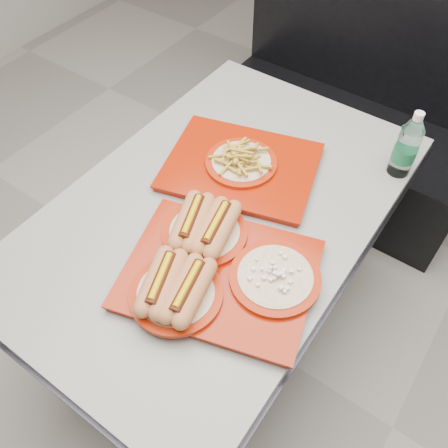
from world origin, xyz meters
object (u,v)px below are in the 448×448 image
Objects in this scene: tray_near at (212,266)px; tray_far at (241,164)px; diner_table at (220,237)px; water_bottle at (406,148)px; booth_bench at (348,116)px.

tray_near is 1.05× the size of tray_far.
tray_near is at bearing -66.85° from tray_far.
diner_table is 0.68m from water_bottle.
diner_table is 1.05× the size of booth_bench.
diner_table is 0.33m from tray_near.
diner_table is 5.90× the size of water_bottle.
booth_bench is at bearing 95.96° from tray_near.
water_bottle is (0.40, 0.47, 0.27)m from diner_table.
tray_near is (0.14, -1.32, 0.39)m from booth_bench.
water_bottle is at bearing 34.68° from tray_far.
diner_table is at bearing -79.59° from tray_far.
water_bottle reaches higher than tray_near.
booth_bench is at bearing 90.00° from diner_table.
tray_far is at bearing -91.95° from booth_bench.
booth_bench is at bearing 88.05° from tray_far.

